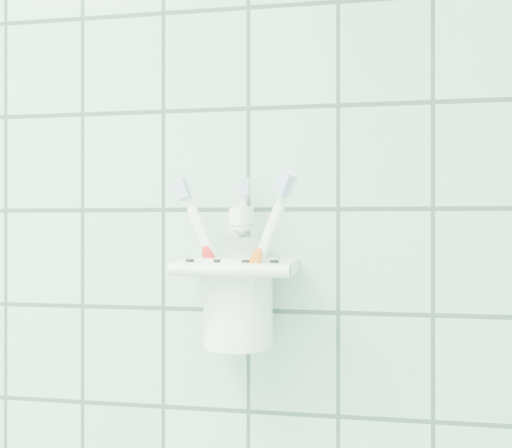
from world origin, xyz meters
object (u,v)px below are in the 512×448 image
cup (238,298)px  toothbrush_pink (243,252)px  toothbrush_blue (235,256)px  toothpaste_tube (244,263)px  toothbrush_orange (228,248)px  holder_bracket (238,268)px

cup → toothbrush_pink: toothbrush_pink is taller
toothbrush_blue → toothpaste_tube: 0.02m
cup → toothbrush_orange: 0.06m
cup → toothbrush_orange: (-0.01, -0.01, 0.06)m
toothpaste_tube → toothbrush_blue: bearing=142.4°
holder_bracket → toothbrush_blue: toothbrush_blue is taller
toothpaste_tube → holder_bracket: bearing=-142.4°
toothbrush_pink → toothpaste_tube: 0.02m
holder_bracket → toothbrush_blue: 0.02m
cup → toothbrush_blue: (-0.01, 0.01, 0.05)m
cup → toothbrush_orange: size_ratio=0.51×
holder_bracket → toothpaste_tube: bearing=43.0°
holder_bracket → toothbrush_orange: (-0.01, -0.01, 0.02)m
holder_bracket → toothbrush_pink: toothbrush_pink is taller
toothbrush_pink → toothbrush_blue: 0.03m
toothpaste_tube → toothbrush_pink: bearing=-91.5°
toothbrush_blue → toothbrush_orange: bearing=-100.2°
holder_bracket → toothbrush_orange: size_ratio=0.64×
cup → toothpaste_tube: 0.04m
toothbrush_pink → holder_bracket: bearing=139.5°
cup → toothbrush_pink: 0.06m
cup → toothbrush_blue: 0.05m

